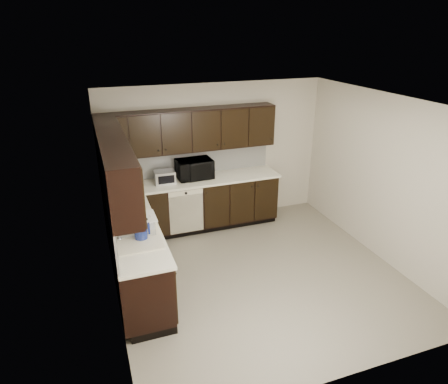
{
  "coord_description": "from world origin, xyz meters",
  "views": [
    {
      "loc": [
        -2.13,
        -4.48,
        3.38
      ],
      "look_at": [
        -0.32,
        0.6,
        1.12
      ],
      "focal_mm": 32.0,
      "sensor_mm": 36.0,
      "label": 1
    }
  ],
  "objects_px": {
    "sink": "(138,241)",
    "blue_pitcher": "(141,231)",
    "storage_bin": "(136,225)",
    "microwave": "(194,169)",
    "toaster_oven": "(165,177)"
  },
  "relations": [
    {
      "from": "microwave",
      "to": "toaster_oven",
      "type": "bearing_deg",
      "value": -176.44
    },
    {
      "from": "storage_bin",
      "to": "blue_pitcher",
      "type": "bearing_deg",
      "value": -84.26
    },
    {
      "from": "toaster_oven",
      "to": "microwave",
      "type": "bearing_deg",
      "value": 9.07
    },
    {
      "from": "sink",
      "to": "storage_bin",
      "type": "xyz_separation_m",
      "value": [
        0.02,
        0.16,
        0.15
      ]
    },
    {
      "from": "toaster_oven",
      "to": "storage_bin",
      "type": "relative_size",
      "value": 0.7
    },
    {
      "from": "sink",
      "to": "storage_bin",
      "type": "bearing_deg",
      "value": 84.53
    },
    {
      "from": "sink",
      "to": "toaster_oven",
      "type": "distance_m",
      "value": 1.86
    },
    {
      "from": "storage_bin",
      "to": "blue_pitcher",
      "type": "xyz_separation_m",
      "value": [
        0.02,
        -0.23,
        0.03
      ]
    },
    {
      "from": "toaster_oven",
      "to": "sink",
      "type": "bearing_deg",
      "value": -109.73
    },
    {
      "from": "microwave",
      "to": "storage_bin",
      "type": "relative_size",
      "value": 1.25
    },
    {
      "from": "sink",
      "to": "storage_bin",
      "type": "distance_m",
      "value": 0.22
    },
    {
      "from": "sink",
      "to": "microwave",
      "type": "bearing_deg",
      "value": 55.11
    },
    {
      "from": "storage_bin",
      "to": "sink",
      "type": "bearing_deg",
      "value": -95.47
    },
    {
      "from": "sink",
      "to": "blue_pitcher",
      "type": "xyz_separation_m",
      "value": [
        0.04,
        -0.07,
        0.18
      ]
    },
    {
      "from": "blue_pitcher",
      "to": "microwave",
      "type": "bearing_deg",
      "value": 78.55
    }
  ]
}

